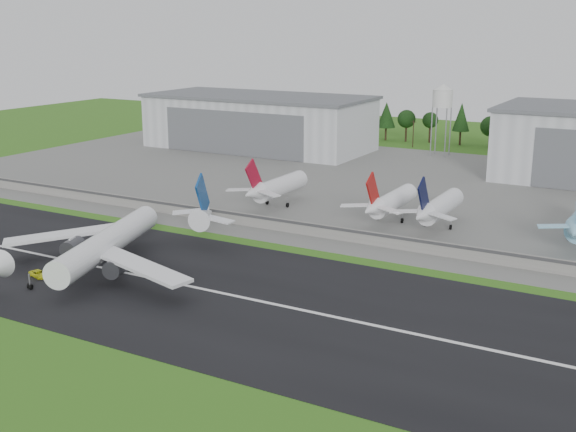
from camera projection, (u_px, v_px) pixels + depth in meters
The scene contains 14 objects.
ground at pixel (167, 304), 139.24m from camera, with size 600.00×600.00×0.00m, color #366718.
runway at pixel (197, 288), 147.66m from camera, with size 320.00×60.00×0.10m, color black.
runway_centerline at pixel (197, 288), 147.65m from camera, with size 220.00×1.00×0.02m, color white.
apron at pixel (393, 187), 240.44m from camera, with size 320.00×150.00×0.10m, color slate.
blast_fence at pixel (301, 228), 185.15m from camera, with size 240.00×0.61×3.50m.
hangar_west at pixel (259, 122), 313.15m from camera, with size 97.00×44.00×23.20m.
water_tower at pixel (443, 96), 291.34m from camera, with size 8.40×8.40×29.40m.
utility_poles at pixel (462, 151), 307.92m from camera, with size 230.00×3.00×12.00m, color black, non-canonical shape.
treeline at pixel (471, 146), 320.57m from camera, with size 320.00×16.00×22.00m, color black, non-canonical shape.
main_airliner at pixel (106, 249), 157.47m from camera, with size 54.60×57.95×18.17m.
ground_vehicle at pixel (39, 274), 153.82m from camera, with size 2.39×5.18×1.44m, color yellow.
parked_jet_red_a at pixel (275, 187), 211.92m from camera, with size 7.36×31.29×16.56m.
parked_jet_red_b at pixel (389, 202), 195.04m from camera, with size 7.36×31.29×16.34m.
parked_jet_navy at pixel (437, 208), 188.67m from camera, with size 7.36×31.29×16.46m.
Camera 1 is at (84.11, -102.16, 52.15)m, focal length 45.00 mm.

